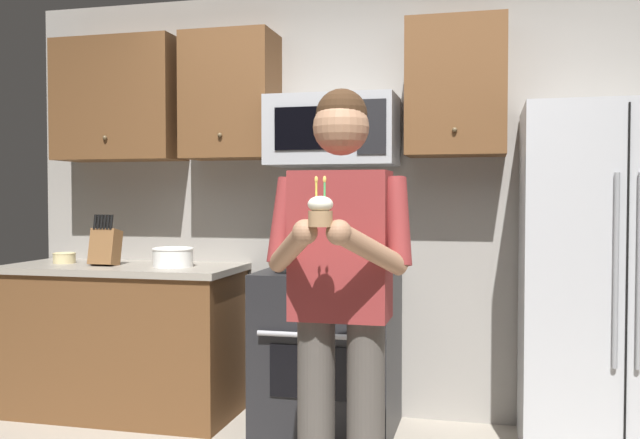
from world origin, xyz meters
TOP-DOWN VIEW (x-y plane):
  - wall_back at (0.00, 1.75)m, footprint 4.40×0.10m
  - oven_range at (-0.15, 1.36)m, footprint 0.76×0.70m
  - microwave at (-0.15, 1.48)m, footprint 0.74×0.41m
  - refrigerator at (1.35, 1.32)m, footprint 0.90×0.75m
  - cabinet_row_upper at (-0.72, 1.53)m, footprint 2.78×0.36m
  - counter_left at (-1.45, 1.38)m, footprint 1.44×0.66m
  - knife_block at (-1.54, 1.33)m, footprint 0.16×0.15m
  - bowl_large_white at (-1.10, 1.35)m, footprint 0.25×0.25m
  - bowl_small_colored at (-1.87, 1.39)m, footprint 0.14×0.14m
  - person at (0.17, 0.19)m, footprint 0.60×0.48m
  - cupcake at (0.17, -0.14)m, footprint 0.09×0.09m

SIDE VIEW (x-z plane):
  - oven_range at x=-0.15m, z-range 0.00..0.93m
  - counter_left at x=-1.45m, z-range 0.00..0.92m
  - refrigerator at x=1.35m, z-range 0.00..1.80m
  - bowl_small_colored at x=-1.87m, z-range 0.92..0.99m
  - bowl_large_white at x=-1.10m, z-range 0.92..1.04m
  - person at x=0.17m, z-range 0.11..1.88m
  - knife_block at x=-1.54m, z-range 0.88..1.20m
  - cupcake at x=0.17m, z-range 1.21..1.38m
  - wall_back at x=0.00m, z-range 0.00..2.60m
  - microwave at x=-0.15m, z-range 1.52..1.92m
  - cabinet_row_upper at x=-0.72m, z-range 1.57..2.33m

